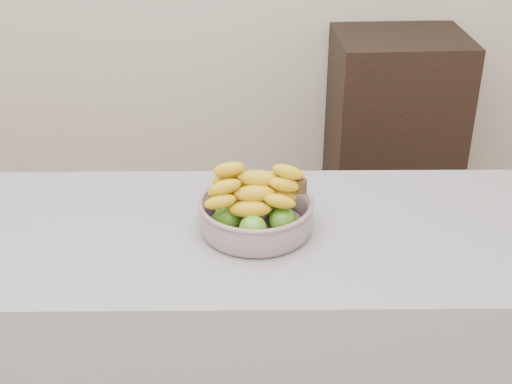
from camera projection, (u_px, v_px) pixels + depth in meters
counter at (141, 375)px, 1.88m from camera, size 2.00×0.60×0.90m
cabinet at (392, 144)px, 3.08m from camera, size 0.55×0.45×0.95m
fruit_bowl at (256, 211)px, 1.64m from camera, size 0.27×0.27×0.16m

